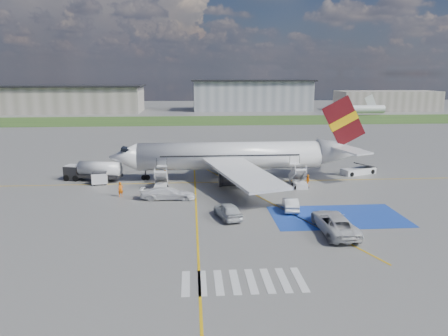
{
  "coord_description": "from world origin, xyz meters",
  "views": [
    {
      "loc": [
        -5.44,
        -47.26,
        14.89
      ],
      "look_at": [
        -1.44,
        5.22,
        3.5
      ],
      "focal_mm": 35.0,
      "sensor_mm": 36.0,
      "label": 1
    }
  ],
  "objects_px": {
    "van_white_b": "(168,191)",
    "van_white_a": "(334,220)",
    "fuel_tanker": "(93,173)",
    "car_silver_b": "(291,204)",
    "gpu_cart": "(100,179)",
    "car_silver_a": "(228,211)",
    "airliner": "(240,156)",
    "belt_loader": "(358,171)"
  },
  "relations": [
    {
      "from": "car_silver_b",
      "to": "fuel_tanker",
      "type": "bearing_deg",
      "value": -25.44
    },
    {
      "from": "fuel_tanker",
      "to": "car_silver_b",
      "type": "xyz_separation_m",
      "value": [
        24.85,
        -15.73,
        -0.45
      ]
    },
    {
      "from": "car_silver_b",
      "to": "van_white_b",
      "type": "height_order",
      "value": "van_white_b"
    },
    {
      "from": "gpu_cart",
      "to": "car_silver_a",
      "type": "height_order",
      "value": "gpu_cart"
    },
    {
      "from": "gpu_cart",
      "to": "van_white_b",
      "type": "height_order",
      "value": "van_white_b"
    },
    {
      "from": "airliner",
      "to": "belt_loader",
      "type": "bearing_deg",
      "value": 4.67
    },
    {
      "from": "car_silver_a",
      "to": "van_white_a",
      "type": "bearing_deg",
      "value": 139.62
    },
    {
      "from": "fuel_tanker",
      "to": "car_silver_b",
      "type": "relative_size",
      "value": 1.92
    },
    {
      "from": "van_white_a",
      "to": "van_white_b",
      "type": "distance_m",
      "value": 20.63
    },
    {
      "from": "gpu_cart",
      "to": "belt_loader",
      "type": "xyz_separation_m",
      "value": [
        37.85,
        3.55,
        -0.33
      ]
    },
    {
      "from": "airliner",
      "to": "belt_loader",
      "type": "height_order",
      "value": "airliner"
    },
    {
      "from": "van_white_a",
      "to": "gpu_cart",
      "type": "bearing_deg",
      "value": -37.39
    },
    {
      "from": "van_white_a",
      "to": "car_silver_b",
      "type": "bearing_deg",
      "value": -68.61
    },
    {
      "from": "belt_loader",
      "to": "car_silver_a",
      "type": "distance_m",
      "value": 28.77
    },
    {
      "from": "fuel_tanker",
      "to": "belt_loader",
      "type": "distance_m",
      "value": 39.19
    },
    {
      "from": "van_white_a",
      "to": "van_white_b",
      "type": "relative_size",
      "value": 1.28
    },
    {
      "from": "belt_loader",
      "to": "van_white_a",
      "type": "relative_size",
      "value": 0.96
    },
    {
      "from": "van_white_a",
      "to": "van_white_b",
      "type": "xyz_separation_m",
      "value": [
        -16.52,
        12.35,
        -0.22
      ]
    },
    {
      "from": "van_white_b",
      "to": "van_white_a",
      "type": "bearing_deg",
      "value": -122.77
    },
    {
      "from": "belt_loader",
      "to": "car_silver_a",
      "type": "xyz_separation_m",
      "value": [
        -21.51,
        -19.1,
        0.39
      ]
    },
    {
      "from": "car_silver_a",
      "to": "van_white_b",
      "type": "bearing_deg",
      "value": -63.68
    },
    {
      "from": "car_silver_a",
      "to": "van_white_b",
      "type": "distance_m",
      "value": 10.11
    },
    {
      "from": "car_silver_a",
      "to": "car_silver_b",
      "type": "relative_size",
      "value": 1.12
    },
    {
      "from": "gpu_cart",
      "to": "car_silver_b",
      "type": "distance_m",
      "value": 27.04
    },
    {
      "from": "gpu_cart",
      "to": "van_white_b",
      "type": "bearing_deg",
      "value": -47.62
    },
    {
      "from": "belt_loader",
      "to": "van_white_b",
      "type": "bearing_deg",
      "value": -179.54
    },
    {
      "from": "fuel_tanker",
      "to": "gpu_cart",
      "type": "xyz_separation_m",
      "value": [
        1.32,
        -2.41,
        -0.39
      ]
    },
    {
      "from": "fuel_tanker",
      "to": "van_white_b",
      "type": "relative_size",
      "value": 1.7
    },
    {
      "from": "airliner",
      "to": "van_white_a",
      "type": "bearing_deg",
      "value": -73.4
    },
    {
      "from": "gpu_cart",
      "to": "belt_loader",
      "type": "relative_size",
      "value": 0.37
    },
    {
      "from": "gpu_cart",
      "to": "van_white_b",
      "type": "xyz_separation_m",
      "value": [
        9.69,
        -7.93,
        0.19
      ]
    },
    {
      "from": "gpu_cart",
      "to": "belt_loader",
      "type": "distance_m",
      "value": 38.02
    },
    {
      "from": "fuel_tanker",
      "to": "gpu_cart",
      "type": "distance_m",
      "value": 2.77
    },
    {
      "from": "fuel_tanker",
      "to": "car_silver_a",
      "type": "distance_m",
      "value": 25.18
    },
    {
      "from": "car_silver_a",
      "to": "car_silver_b",
      "type": "distance_m",
      "value": 7.53
    },
    {
      "from": "airliner",
      "to": "belt_loader",
      "type": "relative_size",
      "value": 6.06
    },
    {
      "from": "airliner",
      "to": "fuel_tanker",
      "type": "height_order",
      "value": "airliner"
    },
    {
      "from": "gpu_cart",
      "to": "car_silver_a",
      "type": "bearing_deg",
      "value": -51.9
    },
    {
      "from": "gpu_cart",
      "to": "van_white_a",
      "type": "bearing_deg",
      "value": -46.04
    },
    {
      "from": "airliner",
      "to": "car_silver_b",
      "type": "xyz_separation_m",
      "value": [
        3.98,
        -15.38,
        -2.67
      ]
    },
    {
      "from": "car_silver_b",
      "to": "van_white_a",
      "type": "relative_size",
      "value": 0.69
    },
    {
      "from": "van_white_b",
      "to": "gpu_cart",
      "type": "bearing_deg",
      "value": 54.7
    }
  ]
}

